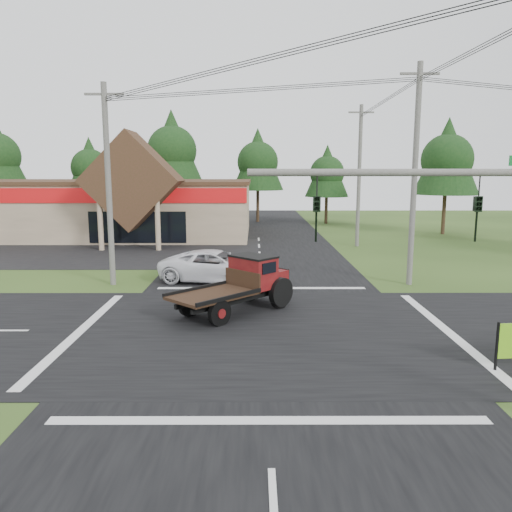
{
  "coord_description": "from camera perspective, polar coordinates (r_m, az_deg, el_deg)",
  "views": [
    {
      "loc": [
        -0.34,
        -18.32,
        6.02
      ],
      "look_at": [
        -0.29,
        4.21,
        2.2
      ],
      "focal_mm": 35.0,
      "sensor_mm": 36.0,
      "label": 1
    }
  ],
  "objects": [
    {
      "name": "ground",
      "position": [
        19.28,
        0.89,
        -8.57
      ],
      "size": [
        120.0,
        120.0,
        0.0
      ],
      "primitive_type": "plane",
      "color": "#2B4418",
      "rests_on": "ground"
    },
    {
      "name": "road_ns",
      "position": [
        19.28,
        0.89,
        -8.54
      ],
      "size": [
        12.0,
        120.0,
        0.02
      ],
      "primitive_type": "cube",
      "color": "black",
      "rests_on": "ground"
    },
    {
      "name": "road_ew",
      "position": [
        19.28,
        0.89,
        -8.53
      ],
      "size": [
        120.0,
        12.0,
        0.02
      ],
      "primitive_type": "cube",
      "color": "black",
      "rests_on": "ground"
    },
    {
      "name": "parking_apron",
      "position": [
        40.19,
        -20.0,
        0.45
      ],
      "size": [
        28.0,
        14.0,
        0.02
      ],
      "primitive_type": "cube",
      "color": "black",
      "rests_on": "ground"
    },
    {
      "name": "cvs_building",
      "position": [
        50.4,
        -17.96,
        5.47
      ],
      "size": [
        30.4,
        18.2,
        9.19
      ],
      "color": "gray",
      "rests_on": "ground"
    },
    {
      "name": "utility_pole_nw",
      "position": [
        27.42,
        -16.51,
        7.91
      ],
      "size": [
        2.0,
        0.3,
        10.5
      ],
      "color": "#595651",
      "rests_on": "ground"
    },
    {
      "name": "utility_pole_ne",
      "position": [
        27.61,
        17.67,
        8.91
      ],
      "size": [
        2.0,
        0.3,
        11.5
      ],
      "color": "#595651",
      "rests_on": "ground"
    },
    {
      "name": "utility_pole_n",
      "position": [
        41.17,
        11.71,
        9.04
      ],
      "size": [
        2.0,
        0.3,
        11.2
      ],
      "color": "#595651",
      "rests_on": "ground"
    },
    {
      "name": "tree_row_b",
      "position": [
        63.44,
        -18.45,
        9.76
      ],
      "size": [
        5.6,
        5.6,
        10.1
      ],
      "color": "#332316",
      "rests_on": "ground"
    },
    {
      "name": "tree_row_c",
      "position": [
        60.16,
        -9.58,
        12.07
      ],
      "size": [
        7.28,
        7.28,
        13.13
      ],
      "color": "#332316",
      "rests_on": "ground"
    },
    {
      "name": "tree_row_d",
      "position": [
        60.33,
        0.2,
        10.91
      ],
      "size": [
        6.16,
        6.16,
        11.11
      ],
      "color": "#332316",
      "rests_on": "ground"
    },
    {
      "name": "tree_row_e",
      "position": [
        58.91,
        8.13,
        9.54
      ],
      "size": [
        5.04,
        5.04,
        9.09
      ],
      "color": "#332316",
      "rests_on": "ground"
    },
    {
      "name": "tree_side_ne",
      "position": [
        51.7,
        21.02,
        10.5
      ],
      "size": [
        6.16,
        6.16,
        11.11
      ],
      "color": "#332316",
      "rests_on": "ground"
    },
    {
      "name": "antique_flatbed_truck",
      "position": [
        21.39,
        -2.51,
        -3.38
      ],
      "size": [
        5.63,
        5.67,
        2.42
      ],
      "primitive_type": null,
      "rotation": [
        0.0,
        0.0,
        -0.78
      ],
      "color": "#4E0B0E",
      "rests_on": "ground"
    },
    {
      "name": "white_pickup",
      "position": [
        27.63,
        -4.54,
        -1.16
      ],
      "size": [
        6.65,
        4.02,
        1.73
      ],
      "primitive_type": "imported",
      "rotation": [
        0.0,
        0.0,
        1.37
      ],
      "color": "white",
      "rests_on": "ground"
    }
  ]
}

